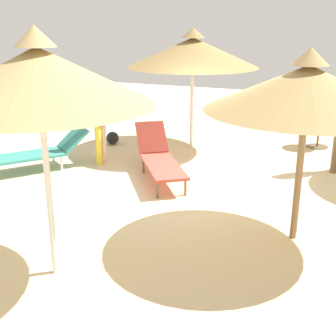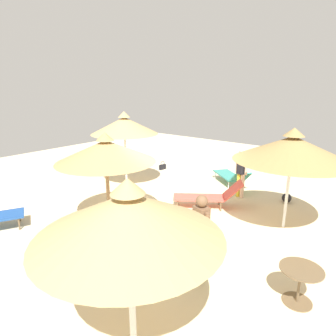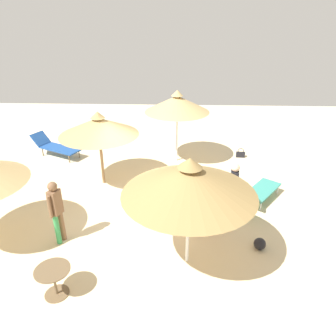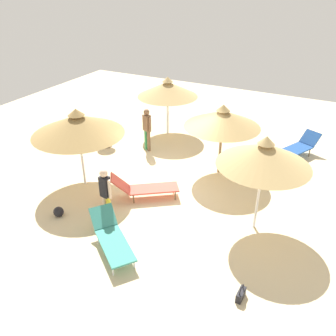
# 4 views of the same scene
# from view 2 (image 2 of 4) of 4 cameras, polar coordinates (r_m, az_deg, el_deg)

# --- Properties ---
(ground) EXTENTS (24.00, 24.00, 0.10)m
(ground) POSITION_cam_2_polar(r_m,az_deg,el_deg) (8.67, 1.74, -10.01)
(ground) COLOR beige
(parasol_umbrella_near_left) EXTENTS (2.61, 2.61, 2.59)m
(parasol_umbrella_near_left) POSITION_cam_2_polar(r_m,az_deg,el_deg) (3.93, -7.78, -9.33)
(parasol_umbrella_near_left) COLOR white
(parasol_umbrella_near_left) RESTS_ON ground
(parasol_umbrella_far_left) EXTENTS (2.98, 2.98, 2.73)m
(parasol_umbrella_far_left) POSITION_cam_2_polar(r_m,az_deg,el_deg) (8.02, 23.37, 3.58)
(parasol_umbrella_far_left) COLOR white
(parasol_umbrella_far_left) RESTS_ON ground
(parasol_umbrella_front) EXTENTS (2.48, 2.48, 2.87)m
(parasol_umbrella_front) POSITION_cam_2_polar(r_m,az_deg,el_deg) (10.84, -8.61, 8.31)
(parasol_umbrella_front) COLOR white
(parasol_umbrella_front) RESTS_ON ground
(parasol_umbrella_far_right) EXTENTS (2.63, 2.63, 2.59)m
(parasol_umbrella_far_right) POSITION_cam_2_polar(r_m,az_deg,el_deg) (7.74, -12.23, 3.29)
(parasol_umbrella_far_right) COLOR olive
(parasol_umbrella_far_right) RESTS_ON ground
(lounge_chair_center) EXTENTS (1.73, 2.09, 0.90)m
(lounge_chair_center) POSITION_cam_2_polar(r_m,az_deg,el_deg) (9.23, 8.12, -5.37)
(lounge_chair_center) COLOR #CC4C3F
(lounge_chair_center) RESTS_ON ground
(lounge_chair_back) EXTENTS (1.76, 2.02, 0.78)m
(lounge_chair_back) POSITION_cam_2_polar(r_m,az_deg,el_deg) (11.49, 12.41, -1.51)
(lounge_chair_back) COLOR teal
(lounge_chair_back) RESTS_ON ground
(person_standing_edge) EXTENTS (0.31, 0.45, 1.77)m
(person_standing_edge) POSITION_cam_2_polar(r_m,az_deg,el_deg) (5.74, 6.50, -12.30)
(person_standing_edge) COLOR #338C4C
(person_standing_edge) RESTS_ON ground
(person_standing_near_left) EXTENTS (0.26, 0.44, 1.72)m
(person_standing_near_left) POSITION_cam_2_polar(r_m,az_deg,el_deg) (10.15, 14.31, -0.38)
(person_standing_near_left) COLOR beige
(person_standing_near_left) RESTS_ON ground
(handbag) EXTENTS (0.36, 0.15, 0.40)m
(handbag) POSITION_cam_2_polar(r_m,az_deg,el_deg) (13.46, -1.09, 0.29)
(handbag) COLOR black
(handbag) RESTS_ON ground
(side_table_round) EXTENTS (0.74, 0.74, 0.69)m
(side_table_round) POSITION_cam_2_polar(r_m,az_deg,el_deg) (5.87, 24.65, -19.34)
(side_table_round) COLOR brown
(side_table_round) RESTS_ON ground
(beach_ball) EXTENTS (0.31, 0.31, 0.31)m
(beach_ball) POSITION_cam_2_polar(r_m,az_deg,el_deg) (10.42, 22.40, -5.48)
(beach_ball) COLOR black
(beach_ball) RESTS_ON ground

